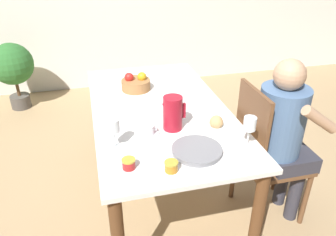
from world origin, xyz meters
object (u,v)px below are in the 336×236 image
Objects in this scene: person_seated at (284,131)px; teacup_near_person at (147,131)px; serving_tray at (197,150)px; jam_jar_red at (171,166)px; wine_glass_juice at (250,125)px; fruit_bowl at (136,84)px; potted_plant at (13,67)px; jam_jar_amber at (129,163)px; chair_person_side at (263,153)px; teacup_across at (168,106)px; red_pitcher at (173,113)px; wine_glass_water at (113,127)px; bread_plate at (216,124)px.

person_seated is 0.88m from teacup_near_person.
jam_jar_red reaches higher than serving_tray.
wine_glass_juice is 1.05m from fruit_bowl.
person_seated reaches higher than potted_plant.
jam_jar_amber is 0.22m from jam_jar_red.
chair_person_side is at bearing -113.73° from person_seated.
fruit_bowl is (-0.01, 1.05, 0.02)m from jam_jar_red.
jam_jar_amber is 0.99m from fruit_bowl.
person_seated reaches higher than jam_jar_red.
jam_jar_red is at bearing -102.87° from teacup_across.
red_pitcher reaches higher than teacup_near_person.
chair_person_side is 1.01m from jam_jar_amber.
teacup_across is at bearing 42.67° from wine_glass_water.
teacup_near_person is at bearing 62.83° from jam_jar_amber.
teacup_near_person reaches higher than jam_jar_red.
wine_glass_juice reaches higher than jam_jar_red.
teacup_near_person is 0.34m from serving_tray.
chair_person_side is 3.61× the size of serving_tray.
jam_jar_red is at bearing -65.29° from potted_plant.
chair_person_side reaches higher than jam_jar_amber.
red_pitcher is 0.26m from teacup_across.
serving_tray is (0.06, -0.29, -0.09)m from red_pitcher.
jam_jar_red is (0.20, -0.07, 0.00)m from jam_jar_amber.
fruit_bowl is (0.04, 0.68, 0.02)m from teacup_near_person.
red_pitcher reaches higher than potted_plant.
wine_glass_juice is at bearing -58.74° from teacup_across.
bread_plate is (0.23, -0.31, -0.00)m from teacup_across.
wine_glass_juice is 0.50m from jam_jar_red.
wine_glass_water is 1.24× the size of teacup_across.
wine_glass_water is 0.98× the size of wine_glass_juice.
chair_person_side is at bearing -43.92° from fruit_bowl.
jam_jar_amber is 1.00× the size of jam_jar_red.
person_seated is 0.77m from teacup_across.
potted_plant is at bearing -138.70° from person_seated.
fruit_bowl is at bearing 101.21° from serving_tray.
person_seated reaches higher than serving_tray.
serving_tray is at bearing 6.86° from jam_jar_amber.
jam_jar_red is (-0.15, -0.65, 0.00)m from teacup_across.
teacup_across is at bearing -117.95° from person_seated.
fruit_bowl is at bearing 86.60° from teacup_near_person.
jam_jar_amber is (-0.58, -0.27, 0.00)m from bread_plate.
serving_tray is 1.49× the size of bread_plate.
potted_plant is (-1.14, 2.22, -0.28)m from teacup_near_person.
teacup_near_person is 0.34m from teacup_across.
teacup_across is 0.76× the size of bread_plate.
teacup_across is 0.18× the size of potted_plant.
teacup_across reaches higher than serving_tray.
potted_plant is (-0.94, 2.31, -0.38)m from wine_glass_water.
teacup_across is at bearing -68.11° from fruit_bowl.
bread_plate is at bearing 25.35° from jam_jar_amber.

